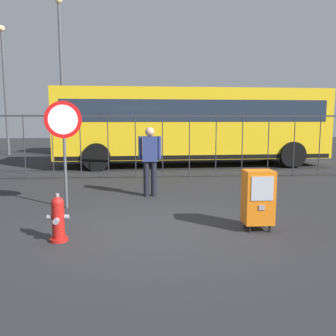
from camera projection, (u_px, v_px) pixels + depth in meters
The scene contains 10 objects.
ground_plane at pixel (155, 231), 6.13m from camera, with size 60.00×60.00×0.00m, color #262628.
fire_hydrant at pixel (58, 219), 5.57m from camera, with size 0.33×0.32×0.75m.
newspaper_box_primary at pixel (258, 197), 6.11m from camera, with size 0.48×0.42×1.02m.
stop_sign at pixel (64, 132), 7.48m from camera, with size 0.71×0.31×2.23m.
pedestrian at pixel (150, 157), 8.73m from camera, with size 0.55×0.22×1.67m.
fence_barrier at pixel (149, 146), 11.54m from camera, with size 18.03×0.04×2.00m.
bus_near at pixel (192, 123), 14.53m from camera, with size 10.60×3.15×3.00m.
bus_far at pixel (166, 122), 19.21m from camera, with size 10.71×3.66×3.00m.
street_light_near_left at pixel (61, 67), 17.15m from camera, with size 0.32×0.32×7.41m.
street_light_near_right at pixel (5, 80), 18.37m from camera, with size 0.32×0.32×6.44m.
Camera 1 is at (-0.19, -5.93, 1.87)m, focal length 39.02 mm.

